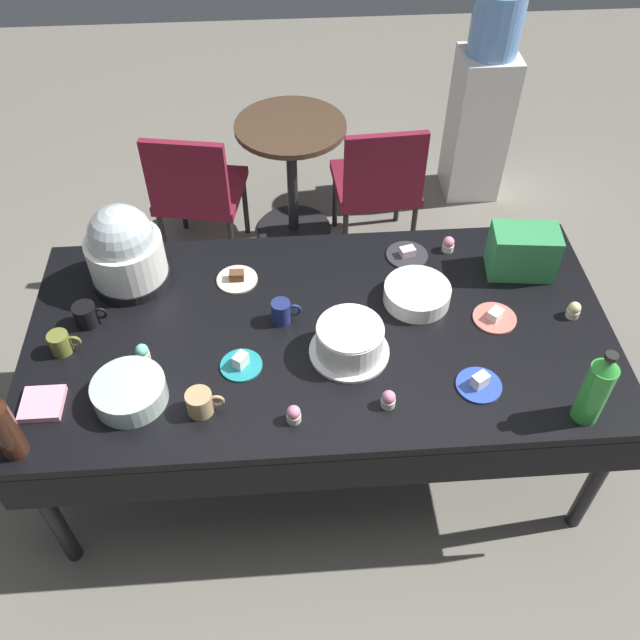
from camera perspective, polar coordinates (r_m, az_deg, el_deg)
ground at (r=3.18m, az=0.00°, el=-9.92°), size 9.00×9.00×0.00m
potluck_table at (r=2.63m, az=0.00°, el=-1.67°), size 2.20×1.10×0.75m
frosted_layer_cake at (r=2.46m, az=2.47°, el=-1.72°), size 0.29×0.29×0.13m
slow_cooker at (r=2.77m, az=-15.90°, el=5.62°), size 0.31×0.31×0.35m
glass_salad_bowl at (r=2.43m, az=-15.51°, el=-5.75°), size 0.25×0.25×0.08m
ceramic_snack_bowl at (r=2.69m, az=8.04°, el=2.15°), size 0.26×0.26×0.07m
dessert_plate_charcoal at (r=2.90m, az=7.23°, el=5.44°), size 0.17×0.17×0.04m
dessert_plate_teal at (r=2.47m, az=-6.56°, el=-3.61°), size 0.15×0.15×0.06m
dessert_plate_cream at (r=2.79m, az=-6.90°, el=3.45°), size 0.16×0.16×0.04m
dessert_plate_cobalt at (r=2.46m, az=13.07°, el=-5.16°), size 0.16×0.16×0.06m
dessert_plate_coral at (r=2.70m, az=14.29°, el=0.24°), size 0.17×0.17×0.04m
cupcake_berry at (r=2.78m, az=20.33°, el=0.73°), size 0.05×0.05×0.07m
cupcake_mint at (r=2.55m, az=-14.52°, el=-2.61°), size 0.05×0.05×0.07m
cupcake_vanilla at (r=2.94m, az=10.59°, el=6.20°), size 0.05×0.05×0.07m
cupcake_lemon at (r=2.35m, az=5.69°, el=-6.55°), size 0.05×0.05×0.07m
cupcake_cocoa at (r=2.30m, az=-2.20°, el=-7.81°), size 0.05×0.05×0.07m
soda_bottle_cola at (r=2.36m, az=-24.82°, el=-8.02°), size 0.08×0.08×0.29m
soda_bottle_lime_soda at (r=2.39m, az=21.93°, el=-5.29°), size 0.09×0.09×0.31m
coffee_mug_olive at (r=2.65m, az=-20.69°, el=-1.80°), size 0.12×0.08×0.09m
coffee_mug_tan at (r=2.35m, az=-9.89°, el=-6.76°), size 0.13×0.09×0.09m
coffee_mug_navy at (r=2.59m, az=-3.17°, el=0.70°), size 0.11×0.07×0.09m
coffee_mug_black at (r=2.72m, az=-18.80°, el=0.41°), size 0.13×0.09×0.09m
soda_carton at (r=2.87m, az=16.46°, el=5.48°), size 0.28×0.19×0.20m
paper_napkin_stack at (r=2.53m, az=-22.03°, el=-6.45°), size 0.14×0.14×0.02m
maroon_chair_left at (r=3.75m, az=-10.23°, el=10.66°), size 0.51×0.51×0.85m
maroon_chair_right at (r=3.76m, az=4.86°, el=11.40°), size 0.47×0.47×0.85m
round_cafe_table at (r=3.90m, az=-2.38°, el=13.14°), size 0.60×0.60×0.72m
water_cooler at (r=4.32m, az=13.25°, el=16.98°), size 0.32×0.32×1.24m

